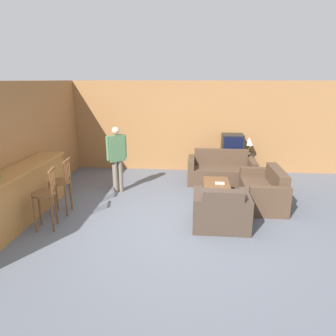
% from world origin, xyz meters
% --- Properties ---
extents(ground_plane, '(24.00, 24.00, 0.00)m').
position_xyz_m(ground_plane, '(0.00, 0.00, 0.00)').
color(ground_plane, '#565B66').
extents(wall_back, '(9.40, 0.08, 2.60)m').
position_xyz_m(wall_back, '(0.00, 3.68, 1.30)').
color(wall_back, '#9E6B3D').
rests_on(wall_back, ground_plane).
extents(wall_left, '(0.08, 8.68, 2.60)m').
position_xyz_m(wall_left, '(-3.24, 1.34, 1.30)').
color(wall_left, '#9E6B3D').
rests_on(wall_left, ground_plane).
extents(bar_counter, '(0.55, 2.77, 1.03)m').
position_xyz_m(bar_counter, '(-2.91, 0.04, 0.52)').
color(bar_counter, '#A87038').
rests_on(bar_counter, ground_plane).
extents(bar_chair_near, '(0.50, 0.50, 1.13)m').
position_xyz_m(bar_chair_near, '(-2.28, -0.29, 0.60)').
color(bar_chair_near, brown).
rests_on(bar_chair_near, ground_plane).
extents(bar_chair_mid, '(0.46, 0.46, 1.13)m').
position_xyz_m(bar_chair_mid, '(-2.28, 0.36, 0.60)').
color(bar_chair_mid, brown).
rests_on(bar_chair_mid, ground_plane).
extents(couch_far, '(1.72, 0.86, 0.83)m').
position_xyz_m(couch_far, '(1.06, 2.60, 0.30)').
color(couch_far, '#4C3828').
rests_on(couch_far, ground_plane).
extents(armchair_near, '(1.01, 0.81, 0.81)m').
position_xyz_m(armchair_near, '(0.87, 0.05, 0.30)').
color(armchair_near, '#423328').
rests_on(armchair_near, ground_plane).
extents(loveseat_right, '(0.79, 1.48, 0.80)m').
position_xyz_m(loveseat_right, '(1.89, 1.21, 0.30)').
color(loveseat_right, '#4C3828').
rests_on(loveseat_right, ground_plane).
extents(coffee_table, '(0.56, 0.97, 0.44)m').
position_xyz_m(coffee_table, '(0.87, 1.24, 0.37)').
color(coffee_table, brown).
rests_on(coffee_table, ground_plane).
extents(tv_unit, '(1.19, 0.46, 0.61)m').
position_xyz_m(tv_unit, '(1.42, 3.36, 0.31)').
color(tv_unit, black).
rests_on(tv_unit, ground_plane).
extents(tv, '(0.59, 0.52, 0.55)m').
position_xyz_m(tv, '(1.42, 3.35, 0.89)').
color(tv, black).
rests_on(tv, tv_unit).
extents(book_on_table, '(0.21, 0.13, 0.03)m').
position_xyz_m(book_on_table, '(0.93, 1.20, 0.45)').
color(book_on_table, '#B7AD99').
rests_on(book_on_table, coffee_table).
extents(table_lamp, '(0.23, 0.23, 0.46)m').
position_xyz_m(table_lamp, '(1.87, 3.36, 0.95)').
color(table_lamp, brown).
rests_on(table_lamp, tv_unit).
extents(person_by_window, '(0.41, 0.37, 1.58)m').
position_xyz_m(person_by_window, '(-1.46, 1.66, 0.90)').
color(person_by_window, '#756B5B').
rests_on(person_by_window, ground_plane).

